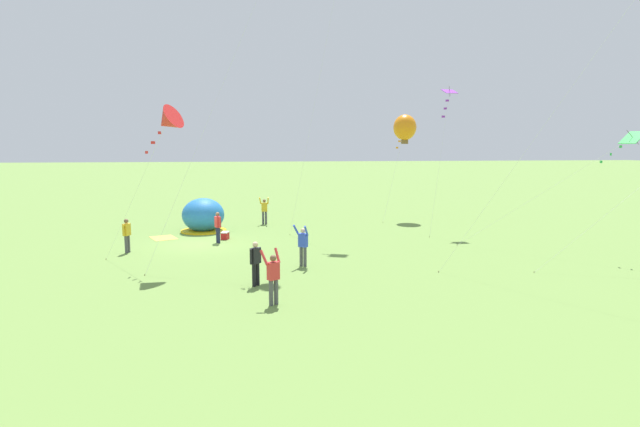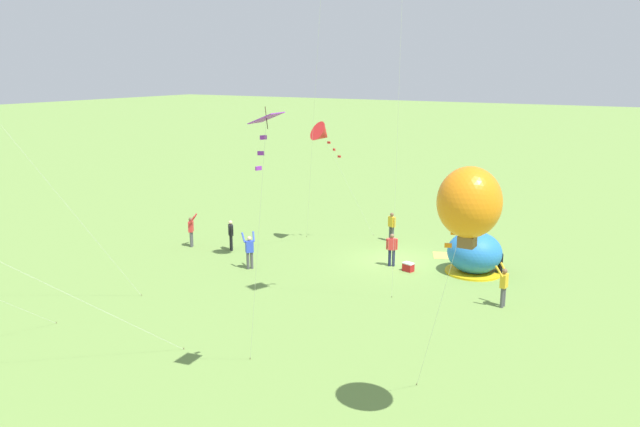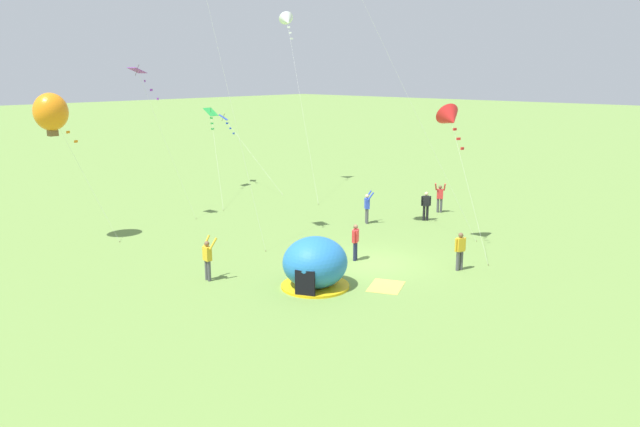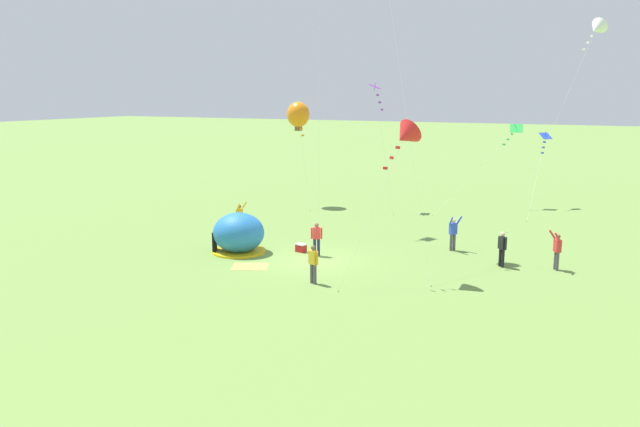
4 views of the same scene
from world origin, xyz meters
name	(u,v)px [view 3 (image 3 of 4)]	position (x,y,z in m)	size (l,w,h in m)	color
ground_plane	(371,263)	(0.00, 0.00, 0.00)	(300.00, 300.00, 0.00)	olive
popup_tent	(315,264)	(-4.10, -0.29, 1.00)	(2.81, 2.81, 2.10)	#2672BF
picnic_blanket	(386,286)	(-2.10, -2.41, 0.01)	(1.70, 1.30, 0.01)	gold
cooler_box	(335,259)	(-1.19, 1.17, 0.22)	(0.61, 0.49, 0.44)	red
person_arms_raised	(367,206)	(5.91, 4.93, 1.00)	(0.68, 0.72, 1.89)	#4C4C51
person_flying_kite	(440,197)	(11.21, 3.37, 1.00)	(0.66, 0.72, 1.89)	#4C4C51
person_strolling	(426,205)	(8.80, 2.81, 0.96)	(0.45, 0.44, 1.72)	black
person_watching_sky	(460,249)	(1.84, -3.51, 0.96)	(0.56, 0.36, 1.72)	#4C4C51
person_near_tent	(355,240)	(-0.12, 0.85, 0.96)	(0.54, 0.38, 1.72)	#1E2347
person_far_back	(208,258)	(-6.54, 3.59, 1.00)	(0.51, 0.68, 1.89)	#4C4C51
kite_orange	(51,112)	(-7.95, 13.87, 6.66)	(2.86, 2.92, 7.60)	silver
kite_green	(211,115)	(6.48, 19.88, 5.49)	(4.77, 6.88, 6.05)	silver
kite_white	(287,21)	(11.54, 17.05, 12.20)	(4.51, 7.36, 12.86)	silver
kite_red	(450,118)	(4.99, -0.83, 6.38)	(2.50, 4.17, 7.10)	silver
kite_blue	(226,121)	(8.54, 20.77, 4.89)	(0.99, 7.08, 5.47)	silver
kite_purple	(141,77)	(-2.24, 14.78, 8.29)	(2.64, 2.29, 8.97)	silver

